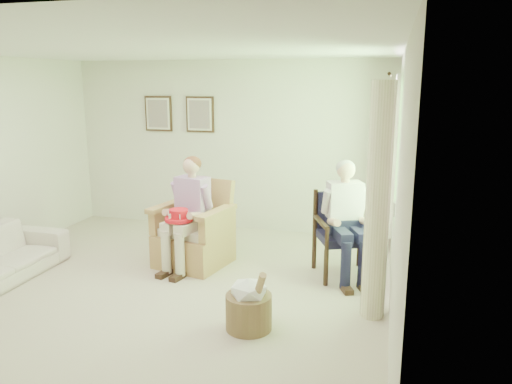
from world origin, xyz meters
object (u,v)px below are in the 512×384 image
(wicker_armchair, at_px, (195,238))
(hatbox, at_px, (249,304))
(red_hat, at_px, (179,216))
(person_wicker, at_px, (189,205))
(wood_armchair, at_px, (345,230))
(person_dark, at_px, (345,212))

(wicker_armchair, distance_m, hatbox, 1.87)
(red_hat, height_order, hatbox, red_hat)
(person_wicker, xyz_separation_m, red_hat, (-0.06, -0.20, -0.09))
(wood_armchair, bearing_deg, hatbox, -136.60)
(wood_armchair, height_order, person_wicker, person_wicker)
(person_wicker, distance_m, red_hat, 0.22)
(red_hat, distance_m, hatbox, 1.72)
(red_hat, relative_size, hatbox, 0.52)
(red_hat, bearing_deg, person_wicker, 74.42)
(hatbox, bearing_deg, person_wicker, 130.36)
(hatbox, bearing_deg, person_dark, 64.01)
(wood_armchair, xyz_separation_m, person_wicker, (-1.87, -0.32, 0.26))
(wood_armchair, relative_size, person_wicker, 0.72)
(person_dark, relative_size, red_hat, 4.12)
(person_wicker, height_order, hatbox, person_wicker)
(person_dark, distance_m, hatbox, 1.75)
(person_wicker, relative_size, red_hat, 4.10)
(wood_armchair, relative_size, hatbox, 1.52)
(person_dark, bearing_deg, hatbox, -138.85)
(person_dark, distance_m, red_hat, 1.96)
(wicker_armchair, xyz_separation_m, hatbox, (1.14, -1.48, -0.09))
(person_wicker, bearing_deg, wicker_armchair, 102.30)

